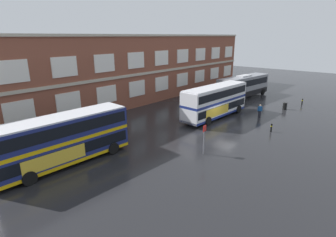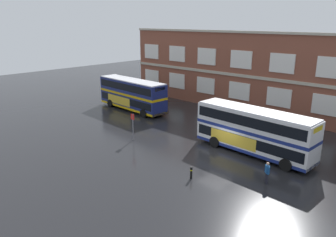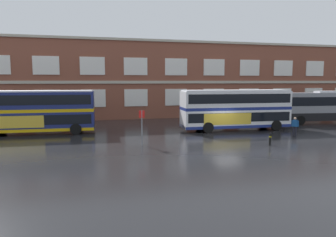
% 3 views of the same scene
% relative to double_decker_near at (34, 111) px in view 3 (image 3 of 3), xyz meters
% --- Properties ---
extents(ground_plane, '(120.00, 120.00, 0.00)m').
position_rel_double_decker_near_xyz_m(ground_plane, '(17.34, -3.23, -2.15)').
color(ground_plane, black).
extents(brick_terminal_building, '(53.79, 8.19, 10.32)m').
position_rel_double_decker_near_xyz_m(brick_terminal_building, '(18.99, 12.75, 2.86)').
color(brick_terminal_building, brown).
rests_on(brick_terminal_building, ground).
extents(double_decker_near, '(11.11, 3.25, 4.07)m').
position_rel_double_decker_near_xyz_m(double_decker_near, '(0.00, 0.00, 0.00)').
color(double_decker_near, navy).
rests_on(double_decker_near, ground).
extents(double_decker_middle, '(11.11, 3.27, 4.07)m').
position_rel_double_decker_near_xyz_m(double_decker_middle, '(19.39, -2.50, 0.00)').
color(double_decker_middle, silver).
rests_on(double_decker_middle, ground).
extents(touring_coach, '(12.21, 3.89, 3.80)m').
position_rel_double_decker_near_xyz_m(touring_coach, '(32.45, -0.19, -0.24)').
color(touring_coach, gray).
rests_on(touring_coach, ground).
extents(waiting_passenger, '(0.53, 0.51, 1.70)m').
position_rel_double_decker_near_xyz_m(waiting_passenger, '(23.08, -6.97, -1.22)').
color(waiting_passenger, black).
rests_on(waiting_passenger, ground).
extents(bus_stand_flag, '(0.44, 0.10, 2.70)m').
position_rel_double_decker_near_xyz_m(bus_stand_flag, '(8.96, -7.63, -0.51)').
color(bus_stand_flag, slate).
rests_on(bus_stand_flag, ground).
extents(safety_bollard_east, '(0.19, 0.19, 0.95)m').
position_rel_double_decker_near_xyz_m(safety_bollard_east, '(18.54, -10.14, -1.66)').
color(safety_bollard_east, black).
rests_on(safety_bollard_east, ground).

